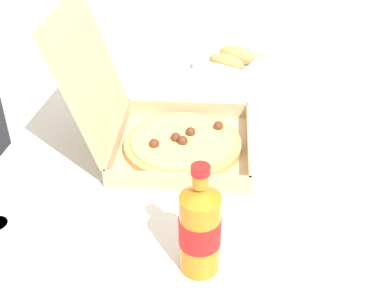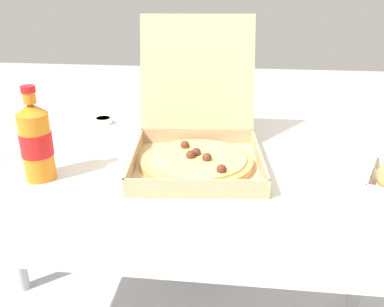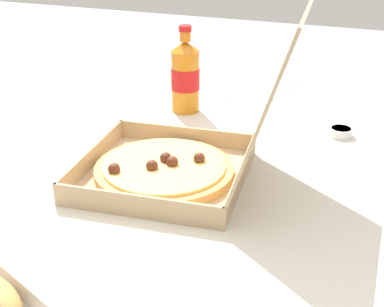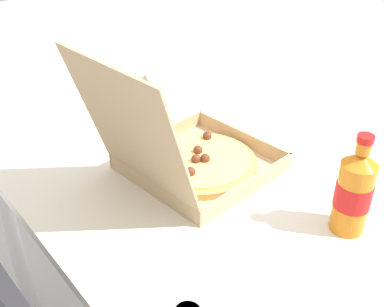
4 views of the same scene
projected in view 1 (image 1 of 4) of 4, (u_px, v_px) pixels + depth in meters
dining_table at (169, 201)px, 1.21m from camera, size 1.46×0.81×0.76m
pizza_box_open at (167, 132)px, 1.22m from camera, size 0.36×0.45×0.35m
bread_side_box at (231, 60)px, 1.60m from camera, size 0.21×0.23×0.06m
cola_bottle at (200, 227)px, 0.88m from camera, size 0.07×0.07×0.22m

